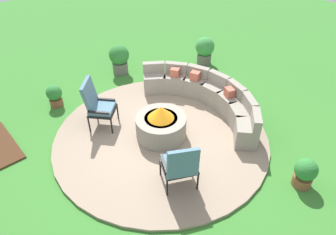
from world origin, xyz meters
name	(u,v)px	position (x,y,z in m)	size (l,w,h in m)	color
ground_plane	(161,137)	(0.00, 0.00, 0.00)	(24.00, 24.00, 0.00)	#387A2D
patio_circle	(161,136)	(0.00, 0.00, 0.03)	(4.67, 4.67, 0.06)	gray
fire_pit	(161,124)	(0.00, 0.00, 0.36)	(1.09, 1.09, 0.77)	gray
curved_stone_bench	(206,96)	(-0.10, 1.51, 0.37)	(3.53, 1.37, 0.76)	gray
lounge_chair_front_left	(97,104)	(-1.20, -0.80, 0.64)	(0.78, 0.81, 1.17)	black
lounge_chair_front_right	(180,164)	(1.28, -0.64, 0.59)	(0.77, 0.79, 1.00)	black
potted_plant_0	(305,172)	(2.74, 1.10, 0.33)	(0.41, 0.41, 0.61)	brown
potted_plant_1	(55,95)	(-2.66, -1.19, 0.30)	(0.38, 0.38, 0.57)	brown
potted_plant_3	(119,58)	(-2.97, 0.96, 0.47)	(0.57, 0.57, 0.86)	#605B56
potted_plant_5	(205,49)	(-1.76, 3.22, 0.46)	(0.57, 0.57, 0.84)	#605B56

